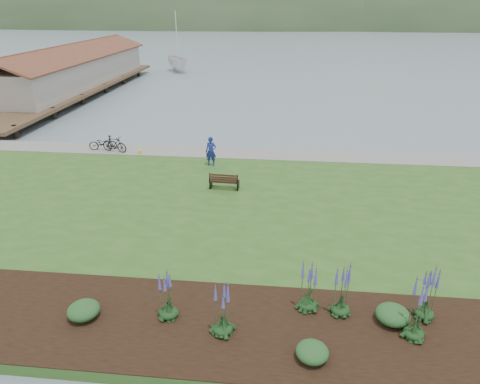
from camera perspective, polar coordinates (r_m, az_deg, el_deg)
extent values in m
plane|color=slate|center=(22.95, -5.37, -1.30)|extent=(600.00, 600.00, 0.00)
cube|color=#2F5B20|center=(21.11, -6.42, -3.13)|extent=(34.00, 20.00, 0.40)
cube|color=gray|center=(29.09, -2.84, 5.26)|extent=(34.00, 2.20, 0.03)
cube|color=black|center=(14.15, -0.76, -17.51)|extent=(24.00, 4.40, 0.04)
cube|color=#4C3826|center=(53.03, -21.97, 12.74)|extent=(8.00, 36.00, 0.30)
cube|color=#B2ADA3|center=(54.54, -21.30, 14.89)|extent=(6.40, 28.00, 3.00)
cube|color=black|center=(23.31, -2.08, 1.48)|extent=(1.59, 0.63, 0.05)
cube|color=black|center=(22.94, -2.23, 1.87)|extent=(1.57, 0.23, 0.49)
cube|color=black|center=(23.55, -3.89, 1.08)|extent=(0.09, 0.54, 0.43)
cube|color=black|center=(23.27, -0.24, 0.85)|extent=(0.09, 0.54, 0.43)
imported|color=navy|center=(26.50, -3.90, 5.74)|extent=(0.81, 0.58, 2.15)
imported|color=black|center=(30.99, -17.82, 6.23)|extent=(1.07, 1.96, 0.97)
imported|color=black|center=(30.27, -16.42, 6.15)|extent=(0.99, 1.95, 1.13)
imported|color=silver|center=(67.64, -8.19, 15.58)|extent=(14.12, 14.19, 27.06)
cube|color=yellow|center=(29.54, -13.21, 5.18)|extent=(0.17, 0.26, 0.27)
ellipsoid|color=#123314|center=(13.83, -2.30, -17.74)|extent=(0.62, 0.62, 0.31)
cone|color=#4745A2|center=(13.17, -2.37, -14.41)|extent=(0.36, 0.36, 1.75)
ellipsoid|color=#123314|center=(14.87, 13.22, -14.99)|extent=(0.62, 0.62, 0.31)
cone|color=#4745A2|center=(14.22, 13.64, -11.57)|extent=(0.36, 0.36, 1.87)
ellipsoid|color=#123314|center=(14.66, 22.13, -17.01)|extent=(0.62, 0.62, 0.31)
cone|color=#4745A2|center=(13.99, 22.85, -13.55)|extent=(0.32, 0.32, 1.91)
ellipsoid|color=#123314|center=(15.54, 23.36, -14.63)|extent=(0.62, 0.62, 0.31)
cone|color=#4745A2|center=(14.92, 24.05, -11.31)|extent=(0.40, 0.40, 1.88)
ellipsoid|color=#123314|center=(14.56, -9.46, -15.60)|extent=(0.62, 0.62, 0.31)
cone|color=#4745A2|center=(13.92, -9.75, -12.30)|extent=(0.36, 0.36, 1.77)
ellipsoid|color=#123314|center=(14.87, 8.99, -14.58)|extent=(0.62, 0.62, 0.31)
cone|color=#4745A2|center=(14.27, 9.25, -11.46)|extent=(0.36, 0.36, 1.68)
ellipsoid|color=#1E4C21|center=(15.16, -20.14, -14.59)|extent=(1.04, 1.04, 0.52)
ellipsoid|color=#1E4C21|center=(13.16, 9.61, -20.29)|extent=(0.95, 0.95, 0.48)
ellipsoid|color=#1E4C21|center=(14.93, 19.70, -15.15)|extent=(1.08, 1.08, 0.54)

